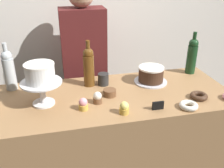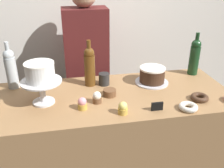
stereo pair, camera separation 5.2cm
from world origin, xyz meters
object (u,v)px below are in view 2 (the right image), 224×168
Objects in this scene: white_layer_cake at (40,72)px; barista_figure at (87,74)px; cupcake_lemon at (123,108)px; price_sign_chalkboard at (157,106)px; cupcake_strawberry at (82,104)px; chocolate_round_cake at (152,75)px; donut_chocolate at (200,97)px; cupcake_vanilla at (97,98)px; donut_sugar at (188,107)px; coffee_cup_ceramic at (104,79)px; wine_bottle_amber at (90,66)px; wine_bottle_green at (195,56)px; wine_bottle_clear at (11,68)px; cake_stand_pedestal at (42,88)px; cookie_stack at (110,93)px.

barista_figure reaches higher than white_layer_cake.
cupcake_lemon is 0.21m from price_sign_chalkboard.
cupcake_strawberry is 1.06× the size of price_sign_chalkboard.
chocolate_round_cake is 1.62× the size of donut_chocolate.
cupcake_vanilla is 1.06× the size of price_sign_chalkboard.
chocolate_round_cake is 1.62× the size of donut_sugar.
donut_chocolate is 0.65m from coffee_cup_ceramic.
donut_chocolate is (0.64, -0.09, -0.02)m from cupcake_vanilla.
wine_bottle_amber is 2.91× the size of donut_chocolate.
barista_figure is at bearing 87.95° from wine_bottle_amber.
wine_bottle_green is at bearing 12.69° from white_layer_cake.
coffee_cup_ceramic is (0.62, -0.07, -0.10)m from wine_bottle_clear.
cupcake_vanilla reaches higher than price_sign_chalkboard.
wine_bottle_clear reaches higher than white_layer_cake.
donut_chocolate is (0.97, -0.15, -0.09)m from cake_stand_pedestal.
cupcake_vanilla is at bearing 160.68° from donut_sugar.
barista_figure is at bearing 98.75° from cupcake_lemon.
cupcake_strawberry is 0.62m from donut_sugar.
cookie_stack is (-0.04, 0.23, -0.01)m from cupcake_lemon.
barista_figure is at bearing 61.68° from white_layer_cake.
wine_bottle_green is (0.37, 0.10, 0.08)m from chocolate_round_cake.
white_layer_cake is 0.37m from cupcake_vanilla.
wine_bottle_clear is 0.69m from cookie_stack.
cake_stand_pedestal is 0.70m from price_sign_chalkboard.
cupcake_vanilla is 0.55m from donut_sugar.
price_sign_chalkboard is (0.21, -0.00, -0.01)m from cupcake_lemon.
coffee_cup_ceramic is at bearing 96.13° from cupcake_lemon.
cake_stand_pedestal reaches higher than cupcake_strawberry.
wine_bottle_green is 2.91× the size of donut_chocolate.
donut_sugar is 0.19m from price_sign_chalkboard.
cake_stand_pedestal is at bearing 171.36° from donut_chocolate.
wine_bottle_clear is at bearing 173.57° from wine_bottle_amber.
cookie_stack is (0.11, -0.19, -0.12)m from wine_bottle_amber.
barista_figure reaches higher than wine_bottle_amber.
cupcake_strawberry is at bearing 177.91° from donut_chocolate.
chocolate_round_cake is 0.41m from donut_sugar.
cookie_stack is at bearing -157.61° from chocolate_round_cake.
cake_stand_pedestal reaches higher than donut_chocolate.
cookie_stack reaches higher than donut_chocolate.
chocolate_round_cake is 0.64m from barista_figure.
cake_stand_pedestal is 2.19× the size of donut_sugar.
cupcake_lemon is at bearing -83.87° from coffee_cup_ceramic.
barista_figure is (-0.52, 0.85, -0.10)m from donut_sugar.
barista_figure is (-0.13, 0.82, -0.12)m from cupcake_lemon.
cupcake_lemon is (-0.30, -0.37, -0.03)m from chocolate_round_cake.
barista_figure is (-0.79, 0.35, -0.23)m from wine_bottle_green.
cake_stand_pedestal is 0.77m from chocolate_round_cake.
wine_bottle_clear is 1.25m from donut_chocolate.
donut_chocolate is (1.18, -0.41, -0.13)m from wine_bottle_clear.
coffee_cup_ceramic is (-0.43, 0.43, 0.03)m from donut_sugar.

